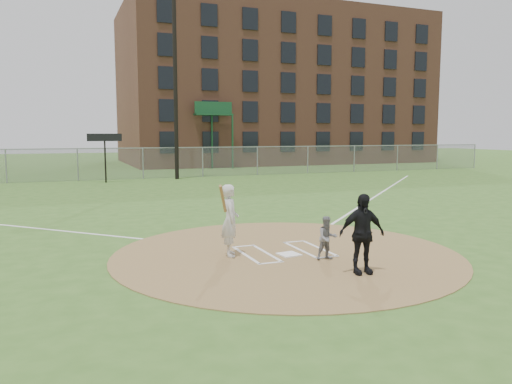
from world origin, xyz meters
name	(u,v)px	position (x,y,z in m)	size (l,w,h in m)	color
ground	(286,254)	(0.00, 0.00, 0.00)	(140.00, 140.00, 0.00)	#396322
dirt_circle	(286,253)	(0.00, 0.00, 0.01)	(8.40, 8.40, 0.02)	olive
home_plate	(289,254)	(-0.03, -0.22, 0.04)	(0.47, 0.47, 0.03)	white
foul_line_first	(378,195)	(9.00, 9.00, 0.01)	(0.10, 24.00, 0.01)	white
catcher	(327,238)	(0.61, -0.93, 0.52)	(0.49, 0.38, 1.01)	slate
umpire	(362,234)	(0.70, -2.19, 0.86)	(0.98, 0.41, 1.67)	black
batters_boxes	(283,251)	(0.00, 0.15, 0.03)	(2.08, 1.88, 0.01)	white
batter_at_plate	(230,220)	(-1.35, 0.25, 0.88)	(0.75, 1.03, 1.78)	silver
outfield_fence	(143,163)	(0.00, 22.00, 1.02)	(56.08, 0.08, 2.03)	slate
brick_warehouse	(272,90)	(16.00, 37.96, 7.50)	(30.00, 17.17, 15.00)	brown
light_pole	(175,75)	(2.00, 21.00, 6.61)	(1.20, 0.30, 12.22)	black
scoreboard_sign	(105,143)	(-2.50, 20.20, 2.39)	(2.00, 0.10, 2.93)	black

